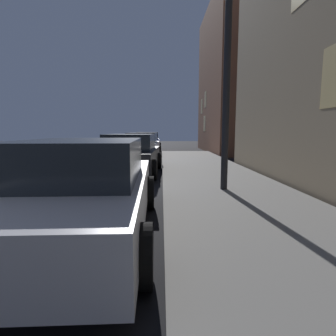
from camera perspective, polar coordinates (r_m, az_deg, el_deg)
The scene contains 6 objects.
car_silver at distance 4.16m, azimuth -17.00°, elevation -4.34°, with size 2.08×4.51×1.43m.
car_black at distance 10.05m, azimuth -7.76°, elevation 2.85°, with size 2.25×4.38×1.43m.
car_white at distance 16.03m, azimuth -5.38°, elevation 4.69°, with size 2.20×4.30×1.43m.
car_blue at distance 22.21m, azimuth -4.26°, elevation 5.60°, with size 2.18×4.56×1.43m.
street_lamp at distance 6.98m, azimuth 12.34°, elevation 24.71°, with size 0.44×0.44×5.19m.
building_far at distance 21.61m, azimuth 16.77°, elevation 17.03°, with size 6.24×9.42×10.30m.
Camera 1 is at (3.97, -0.99, 1.56)m, focal length 29.33 mm.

